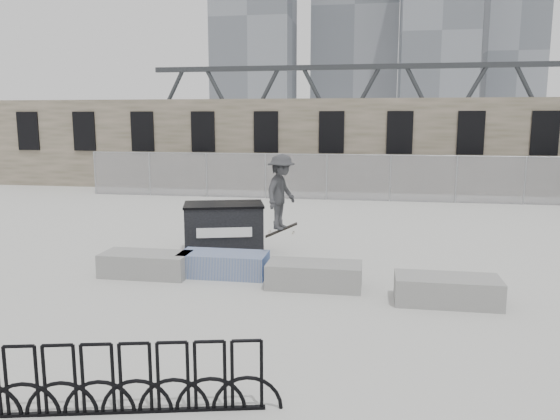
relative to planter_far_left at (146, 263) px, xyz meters
The scene contains 12 objects.
ground 3.09m from the planter_far_left, ahead, with size 120.00×120.00×0.00m, color #A9A9A5.
stone_wall 16.67m from the planter_far_left, 79.28° to the left, with size 36.00×2.58×4.50m.
chainlink_fence 12.92m from the planter_far_left, 76.19° to the left, with size 22.06×0.06×2.02m.
planter_far_left is the anchor object (origin of this frame).
planter_center_left 1.78m from the planter_far_left, ahead, with size 2.00×0.90×0.53m.
planter_center_right 3.91m from the planter_far_left, ahead, with size 2.00×0.90×0.53m.
planter_offset 6.61m from the planter_far_left, ahead, with size 2.00×0.90×0.53m.
dumpster 2.63m from the planter_far_left, 61.85° to the left, with size 2.33×1.78×1.36m.
bike_rack 6.01m from the planter_far_left, 72.01° to the right, with size 4.38×1.07×0.90m.
skyline_towers 96.07m from the planter_far_left, 88.74° to the left, with size 58.00×28.00×48.00m.
truss_bridge 56.69m from the planter_far_left, 76.63° to the left, with size 70.00×3.00×9.80m.
skateboarder 3.51m from the planter_far_left, 15.70° to the left, with size 0.95×1.26×1.94m.
Camera 1 is at (1.98, -11.44, 3.57)m, focal length 35.00 mm.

